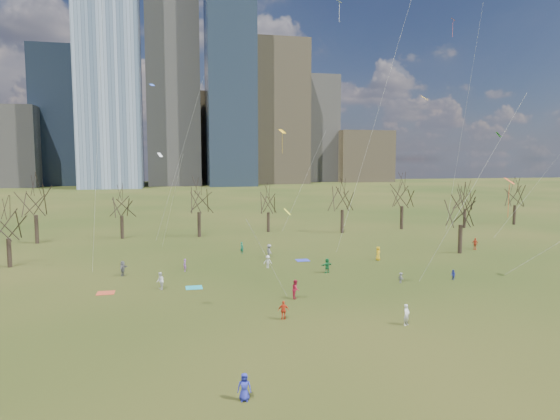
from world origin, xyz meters
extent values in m
plane|color=black|center=(0.00, 0.00, 0.00)|extent=(500.00, 500.00, 0.00)
cube|color=slate|center=(-35.00, 190.00, 59.00)|extent=(26.00, 26.00, 118.00)
cube|color=slate|center=(-8.00, 205.00, 47.50)|extent=(24.00, 24.00, 95.00)
cube|color=#384C66|center=(18.00, 195.00, 52.50)|extent=(22.00, 22.00, 105.00)
cube|color=#726347|center=(45.00, 215.00, 36.00)|extent=(28.00, 28.00, 72.00)
cube|color=#384C66|center=(-60.00, 220.00, 32.50)|extent=(25.00, 25.00, 65.00)
cube|color=slate|center=(70.00, 230.00, 29.00)|extent=(22.00, 22.00, 58.00)
cube|color=#726347|center=(5.00, 240.00, 24.00)|extent=(30.00, 30.00, 48.00)
cube|color=slate|center=(-85.00, 210.00, 18.00)|extent=(35.00, 30.00, 36.00)
cube|color=#726347|center=(95.00, 225.00, 14.00)|extent=(30.00, 28.00, 28.00)
cylinder|color=black|center=(-31.00, 39.00, 2.14)|extent=(0.55, 0.55, 4.28)
cylinder|color=black|center=(-19.00, 41.00, 1.80)|extent=(0.52, 0.52, 3.60)
cylinder|color=black|center=(-7.00, 40.00, 2.02)|extent=(0.54, 0.54, 4.05)
cylinder|color=black|center=(5.00, 43.00, 1.69)|extent=(0.51, 0.51, 3.38)
cylinder|color=black|center=(17.00, 39.00, 1.98)|extent=(0.54, 0.54, 3.96)
cylinder|color=black|center=(29.00, 41.00, 2.07)|extent=(0.54, 0.54, 4.14)
cylinder|color=black|center=(41.00, 40.00, 1.75)|extent=(0.52, 0.52, 3.51)
cylinder|color=black|center=(53.00, 42.00, 1.87)|extent=(0.53, 0.53, 3.74)
cylinder|color=black|center=(-30.00, 22.00, 1.69)|extent=(0.51, 0.51, 3.38)
cylinder|color=black|center=(26.00, 18.00, 1.91)|extent=(0.53, 0.53, 3.83)
cube|color=teal|center=(-9.61, 7.74, 0.01)|extent=(1.60, 1.50, 0.03)
cube|color=#2731B7|center=(4.28, 18.15, 0.01)|extent=(1.60, 1.50, 0.03)
cube|color=#B23D23|center=(-17.80, 7.60, 0.01)|extent=(1.60, 1.50, 0.03)
imported|color=#252BA1|center=(-8.30, -16.04, 0.74)|extent=(0.79, 0.58, 1.48)
imported|color=silver|center=(5.48, -7.00, 0.81)|extent=(0.70, 0.64, 1.61)
imported|color=#B61A36|center=(-0.87, 1.83, 0.87)|extent=(0.90, 1.01, 1.73)
imported|color=slate|center=(10.99, 5.01, 0.53)|extent=(0.61, 0.78, 1.07)
imported|color=red|center=(-3.28, -3.64, 0.74)|extent=(0.92, 0.48, 1.49)
imported|color=#197137|center=(5.10, 10.98, 0.82)|extent=(1.58, 1.01, 1.63)
imported|color=#8A53A7|center=(-10.21, 15.21, 0.71)|extent=(0.45, 0.58, 1.42)
imported|color=#2632A7|center=(16.86, 4.92, 0.53)|extent=(0.44, 0.54, 1.07)
imported|color=beige|center=(-0.80, 14.82, 0.73)|extent=(1.07, 0.79, 1.47)
imported|color=red|center=(29.62, 19.98, 0.82)|extent=(1.00, 0.49, 1.64)
imported|color=#5E5E62|center=(-16.79, 14.56, 0.81)|extent=(0.94, 1.58, 1.62)
imported|color=gold|center=(13.42, 16.08, 0.87)|extent=(0.89, 1.01, 1.74)
imported|color=#186E54|center=(-2.39, 24.43, 0.76)|extent=(0.63, 0.66, 1.52)
imported|color=silver|center=(-12.80, 7.72, 0.85)|extent=(0.78, 0.92, 1.69)
imported|color=slate|center=(0.55, 20.61, 0.88)|extent=(0.92, 1.26, 1.75)
plane|color=yellow|center=(10.34, 0.08, 17.89)|extent=(0.92, 0.90, 0.37)
cylinder|color=silver|center=(13.56, -2.38, 9.64)|extent=(6.46, 4.95, 16.49)
plane|color=#DA4318|center=(19.81, 0.71, 10.46)|extent=(1.38, 1.36, 0.60)
cylinder|color=#DA4318|center=(19.81, 0.71, 8.56)|extent=(0.04, 0.04, 3.15)
cylinder|color=silver|center=(-17.74, 6.17, 15.83)|extent=(3.30, 9.50, 28.86)
plane|color=white|center=(7.81, 15.58, 30.49)|extent=(0.79, 0.83, 0.35)
cylinder|color=silver|center=(10.76, 12.17, 15.95)|extent=(5.94, 6.85, 29.10)
cylinder|color=white|center=(7.81, 15.58, 29.25)|extent=(0.04, 0.04, 2.10)
plane|color=green|center=(33.26, 20.93, 15.93)|extent=(0.84, 1.06, 0.70)
cylinder|color=silver|center=(35.93, 16.84, 8.66)|extent=(5.37, 8.19, 14.54)
plane|color=blue|center=(-13.58, 29.42, 22.39)|extent=(1.03, 0.99, 0.34)
cylinder|color=silver|center=(-10.45, 25.01, 11.90)|extent=(6.28, 8.84, 21.00)
plane|color=yellow|center=(5.39, 34.03, 16.72)|extent=(1.46, 1.40, 0.62)
cylinder|color=silver|center=(8.16, 31.80, 9.06)|extent=(5.57, 4.48, 15.33)
cylinder|color=yellow|center=(5.39, 34.03, 14.88)|extent=(0.04, 0.04, 3.00)
plane|color=yellow|center=(-2.60, -2.00, 8.32)|extent=(0.75, 0.86, 0.51)
cylinder|color=silver|center=(-4.60, -4.16, 4.86)|extent=(4.03, 4.34, 6.93)
plane|color=#DE5258|center=(30.43, 28.81, 33.39)|extent=(0.89, 0.92, 0.46)
cylinder|color=silver|center=(30.13, 24.70, 17.39)|extent=(0.62, 8.25, 31.99)
cylinder|color=#DE5258|center=(30.43, 28.81, 31.97)|extent=(0.04, 0.04, 2.40)
plane|color=silver|center=(-12.71, 24.27, 13.05)|extent=(0.91, 0.88, 0.53)
cylinder|color=silver|center=(-11.45, 19.35, 7.23)|extent=(2.53, 9.85, 11.66)
camera|label=1|loc=(-12.01, -40.63, 12.52)|focal=32.00mm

